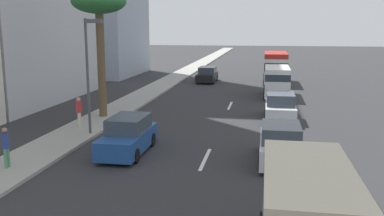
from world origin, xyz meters
The scene contains 15 objects.
ground_plane centered at (31.50, 0.00, 0.00)m, with size 198.00×198.00×0.00m, color #2D2D30.
sidewalk_right centered at (31.50, 7.63, 0.07)m, with size 162.00×2.63×0.15m, color #9E9B93.
lane_stripe_mid centered at (12.59, 0.00, 0.01)m, with size 3.20×0.16×0.01m, color silver.
lane_stripe_far centered at (25.85, 0.00, 0.01)m, with size 3.20×0.16×0.01m, color silver.
car_lead centered at (21.53, -3.51, 0.81)m, with size 4.43×1.90×1.72m.
van_second centered at (4.41, -3.59, 1.46)m, with size 4.85×2.21×2.56m.
car_third centered at (12.99, 3.68, 0.80)m, with size 4.35×1.79×1.71m.
car_fourth centered at (39.39, 3.58, 0.76)m, with size 4.62×1.90×1.61m.
van_fifth centered at (30.73, -3.50, 1.43)m, with size 5.38×2.13×2.50m.
minibus_sixth centered at (39.50, -3.55, 1.75)m, with size 6.57×2.42×3.20m.
car_seventh centered at (12.72, -3.26, 0.81)m, with size 4.20×1.83×1.72m.
pedestrian_near_lamp centered at (9.69, 7.75, 1.07)m, with size 0.38×0.33×1.66m.
pedestrian_mid_block centered at (16.99, 7.93, 1.09)m, with size 0.35×0.39×1.70m.
palm_tree centered at (20.06, 7.70, 7.00)m, with size 3.37×3.37×7.94m.
street_lamp centered at (15.65, 6.60, 3.96)m, with size 0.24×0.97×6.09m.
Camera 1 is at (-5.29, -2.50, 5.78)m, focal length 39.58 mm.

